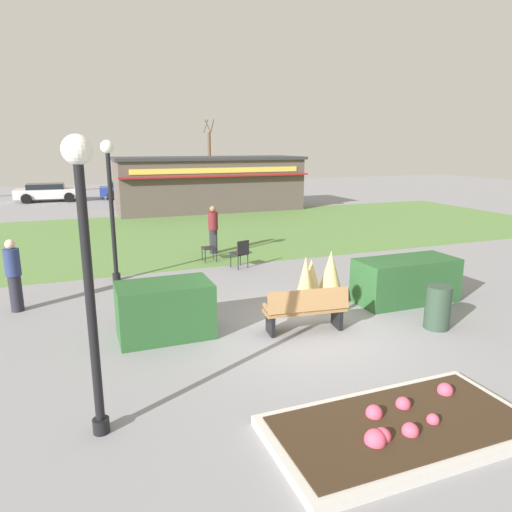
% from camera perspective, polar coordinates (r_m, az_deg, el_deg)
% --- Properties ---
extents(ground_plane, '(80.00, 80.00, 0.00)m').
position_cam_1_polar(ground_plane, '(9.69, 6.38, -9.40)').
color(ground_plane, gray).
extents(lawn_patch, '(36.00, 12.00, 0.01)m').
position_cam_1_polar(lawn_patch, '(20.45, -8.97, 2.76)').
color(lawn_patch, '#5B8442').
rests_on(lawn_patch, ground_plane).
extents(flower_bed, '(3.59, 1.81, 0.33)m').
position_cam_1_polar(flower_bed, '(6.88, 17.31, -19.39)').
color(flower_bed, beige).
rests_on(flower_bed, ground_plane).
extents(park_bench, '(1.75, 0.72, 0.95)m').
position_cam_1_polar(park_bench, '(9.60, 6.12, -6.55)').
color(park_bench, '#9E7547').
rests_on(park_bench, ground_plane).
extents(hedge_left, '(1.84, 1.10, 1.10)m').
position_cam_1_polar(hedge_left, '(9.50, -11.11, -6.50)').
color(hedge_left, '#28562B').
rests_on(hedge_left, ground_plane).
extents(hedge_right, '(2.49, 1.10, 1.07)m').
position_cam_1_polar(hedge_right, '(11.94, 17.88, -2.83)').
color(hedge_right, '#28562B').
rests_on(hedge_right, ground_plane).
extents(ornamental_grass_behind_left, '(0.58, 0.58, 1.30)m').
position_cam_1_polar(ornamental_grass_behind_left, '(10.72, 6.06, -3.43)').
color(ornamental_grass_behind_left, tan).
rests_on(ornamental_grass_behind_left, ground_plane).
extents(ornamental_grass_behind_right, '(0.69, 0.69, 1.17)m').
position_cam_1_polar(ornamental_grass_behind_right, '(11.01, 6.75, -3.34)').
color(ornamental_grass_behind_right, tan).
rests_on(ornamental_grass_behind_right, ground_plane).
extents(ornamental_grass_behind_center, '(0.76, 0.76, 1.32)m').
position_cam_1_polar(ornamental_grass_behind_center, '(11.28, 9.11, -2.61)').
color(ornamental_grass_behind_center, tan).
rests_on(ornamental_grass_behind_center, ground_plane).
extents(lamppost_near, '(0.36, 0.36, 3.88)m').
position_cam_1_polar(lamppost_near, '(6.03, -20.10, 0.23)').
color(lamppost_near, black).
rests_on(lamppost_near, ground_plane).
extents(lamppost_mid, '(0.36, 0.36, 3.88)m').
position_cam_1_polar(lamppost_mid, '(13.38, -17.41, 7.33)').
color(lamppost_mid, black).
rests_on(lamppost_mid, ground_plane).
extents(trash_bin, '(0.52, 0.52, 0.92)m').
position_cam_1_polar(trash_bin, '(10.45, 21.39, -5.87)').
color(trash_bin, '#2D4233').
rests_on(trash_bin, ground_plane).
extents(food_kiosk, '(10.77, 4.22, 3.07)m').
position_cam_1_polar(food_kiosk, '(27.56, -5.75, 8.84)').
color(food_kiosk, '#594C47').
rests_on(food_kiosk, ground_plane).
extents(cafe_chair_west, '(0.45, 0.45, 0.89)m').
position_cam_1_polar(cafe_chair_west, '(15.36, -5.46, 1.31)').
color(cafe_chair_west, black).
rests_on(cafe_chair_west, ground_plane).
extents(cafe_chair_east, '(0.56, 0.56, 0.89)m').
position_cam_1_polar(cafe_chair_east, '(14.39, -1.86, 0.53)').
color(cafe_chair_east, black).
rests_on(cafe_chair_east, ground_plane).
extents(person_strolling, '(0.34, 0.34, 1.69)m').
position_cam_1_polar(person_strolling, '(11.96, -27.57, -2.09)').
color(person_strolling, '#23232D').
rests_on(person_strolling, ground_plane).
extents(person_standing, '(0.34, 0.34, 1.69)m').
position_cam_1_polar(person_standing, '(16.40, -5.27, 3.28)').
color(person_standing, '#23232D').
rests_on(person_standing, ground_plane).
extents(parked_car_west_slot, '(4.25, 2.16, 1.20)m').
position_cam_1_polar(parked_car_west_slot, '(34.66, -24.15, 7.19)').
color(parked_car_west_slot, silver).
rests_on(parked_car_west_slot, ground_plane).
extents(parked_car_center_slot, '(4.30, 2.26, 1.20)m').
position_cam_1_polar(parked_car_center_slot, '(34.81, -15.19, 7.91)').
color(parked_car_center_slot, navy).
rests_on(parked_car_center_slot, ground_plane).
extents(tree_center_bg, '(0.91, 0.96, 5.84)m').
position_cam_1_polar(tree_center_bg, '(41.23, -5.73, 11.78)').
color(tree_center_bg, brown).
rests_on(tree_center_bg, ground_plane).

